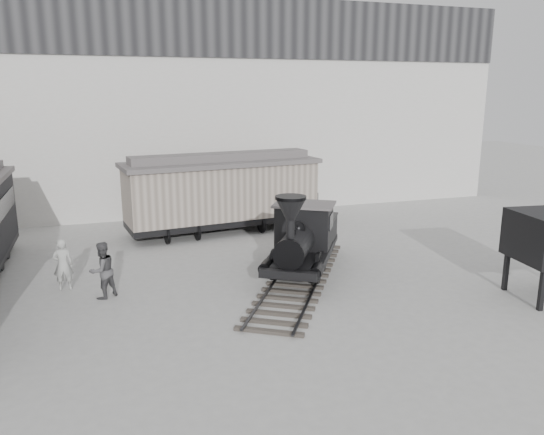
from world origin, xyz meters
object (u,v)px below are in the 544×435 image
object	(u,v)px
locomotive	(302,243)
visitor_a	(63,265)
boxcar	(222,191)
visitor_b	(102,270)

from	to	relation	value
locomotive	visitor_a	size ratio (longest dim) A/B	4.97
boxcar	visitor_a	bearing A→B (deg)	-146.34
boxcar	visitor_a	size ratio (longest dim) A/B	5.31
locomotive	visitor_a	distance (m)	8.02
locomotive	boxcar	size ratio (longest dim) A/B	0.94
boxcar	visitor_b	xyz separation A→B (m)	(-5.40, -6.84, -1.01)
boxcar	visitor_b	distance (m)	8.77
locomotive	boxcar	xyz separation A→B (m)	(-1.35, 6.69, 0.75)
locomotive	boxcar	world-z (taller)	boxcar
locomotive	visitor_b	bearing A→B (deg)	-147.20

